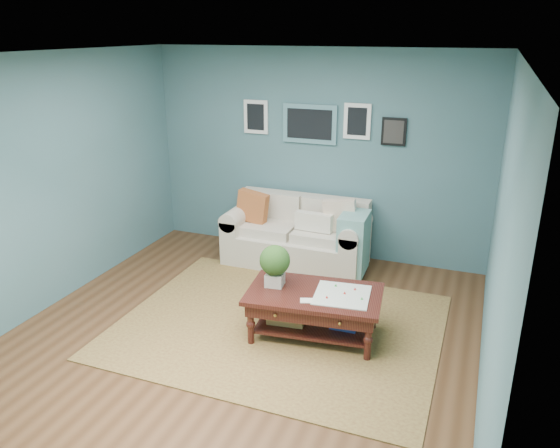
% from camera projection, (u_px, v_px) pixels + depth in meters
% --- Properties ---
extents(room_shell, '(5.00, 5.02, 2.70)m').
position_uv_depth(room_shell, '(236.00, 208.00, 4.98)').
color(room_shell, brown).
rests_on(room_shell, ground).
extents(area_rug, '(3.22, 2.58, 0.01)m').
position_uv_depth(area_rug, '(279.00, 326.00, 5.64)').
color(area_rug, brown).
rests_on(area_rug, ground).
extents(loveseat, '(1.85, 0.84, 0.95)m').
position_uv_depth(loveseat, '(303.00, 236.00, 7.04)').
color(loveseat, beige).
rests_on(loveseat, ground).
extents(coffee_table, '(1.38, 0.91, 0.91)m').
position_uv_depth(coffee_table, '(307.00, 299.00, 5.36)').
color(coffee_table, black).
rests_on(coffee_table, ground).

